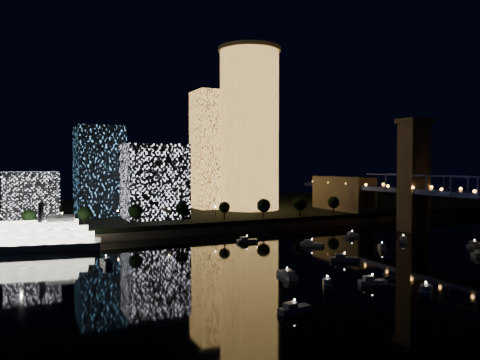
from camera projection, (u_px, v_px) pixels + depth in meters
name	position (u px, v px, depth m)	size (l,w,h in m)	color
ground	(377.00, 268.00, 134.99)	(520.00, 520.00, 0.00)	black
far_bank	(192.00, 210.00, 279.37)	(420.00, 160.00, 5.00)	black
seawall	(250.00, 227.00, 208.98)	(420.00, 6.00, 3.00)	#6B5E4C
tower_cylindrical	(249.00, 129.00, 255.59)	(34.00, 34.00, 87.99)	#FFB551
tower_rectangular	(212.00, 150.00, 263.49)	(20.62, 20.62, 65.61)	#FFB551
midrise_blocks	(89.00, 180.00, 216.14)	(105.89, 50.48, 43.07)	white
riverboat	(12.00, 239.00, 160.01)	(57.86, 20.68, 17.10)	silver
motorboats	(349.00, 256.00, 147.16)	(130.80, 85.80, 2.78)	silver
esplanade_trees	(203.00, 208.00, 205.39)	(165.60, 6.55, 8.78)	black
street_lamps	(169.00, 212.00, 204.98)	(132.70, 0.70, 5.65)	black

